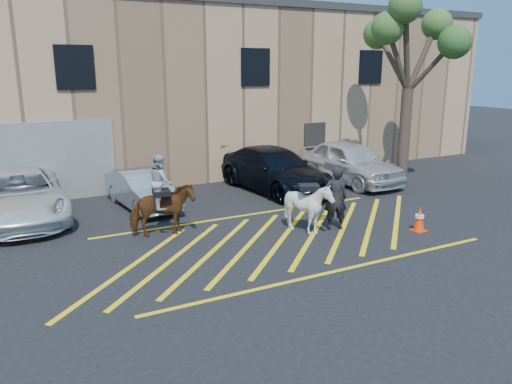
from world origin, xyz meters
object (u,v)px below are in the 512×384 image
car_silver_sedan (142,189)px  saddled_white (308,207)px  car_white_pickup (20,196)px  handler (335,198)px  traffic_cone (419,219)px  tree (411,38)px  mounted_bay (162,204)px  car_white_suv (349,162)px  car_blue_suv (274,170)px

car_silver_sedan → saddled_white: bearing=-60.7°
car_white_pickup → car_silver_sedan: size_ratio=1.46×
handler → traffic_cone: 2.49m
handler → saddled_white: bearing=17.9°
car_silver_sedan → tree: tree is taller
mounted_bay → tree: size_ratio=0.32×
tree → car_white_pickup: bearing=172.4°
car_white_pickup → tree: 14.86m
car_white_pickup → handler: handler is taller
car_white_suv → tree: size_ratio=0.68×
car_silver_sedan → car_white_pickup: bearing=167.8°
saddled_white → tree: 9.00m
car_blue_suv → traffic_cone: 6.34m
handler → mounted_bay: mounted_bay is taller
mounted_bay → tree: (10.49, 1.66, 4.75)m
car_white_pickup → car_silver_sedan: car_white_pickup is taller
car_white_pickup → tree: bearing=-7.2°
car_white_pickup → car_blue_suv: car_blue_suv is taller
tree → car_white_suv: bearing=143.9°
handler → car_silver_sedan: bearing=-26.1°
traffic_cone → mounted_bay: bearing=155.5°
saddled_white → traffic_cone: (2.94, -1.36, -0.40)m
mounted_bay → saddled_white: mounted_bay is taller
mounted_bay → tree: tree is taller
mounted_bay → car_blue_suv: bearing=30.2°
handler → car_white_suv: bearing=-109.5°
car_white_pickup → car_blue_suv: 8.84m
saddled_white → traffic_cone: saddled_white is taller
car_blue_suv → saddled_white: (-1.67, -4.84, -0.04)m
car_white_pickup → car_white_suv: size_ratio=1.11×
traffic_cone → car_blue_suv: bearing=101.5°
car_white_suv → traffic_cone: bearing=-111.9°
car_silver_sedan → car_blue_suv: size_ratio=0.68×
car_white_pickup → car_blue_suv: (8.83, -0.37, 0.03)m
handler → saddled_white: handler is taller
car_blue_suv → tree: size_ratio=0.76×
car_silver_sedan → traffic_cone: car_silver_sedan is taller
car_blue_suv → traffic_cone: (1.26, -6.20, -0.44)m
tree → mounted_bay: bearing=-171.0°
traffic_cone → tree: tree is taller
traffic_cone → car_white_pickup: bearing=146.9°
car_silver_sedan → tree: bearing=-14.5°
car_silver_sedan → handler: 6.55m
car_blue_suv → saddled_white: bearing=-114.3°
mounted_bay → traffic_cone: mounted_bay is taller
car_silver_sedan → handler: handler is taller
car_silver_sedan → car_white_suv: size_ratio=0.76×
car_white_suv → traffic_cone: size_ratio=6.82×
mounted_bay → traffic_cone: bearing=-24.5°
car_white_suv → handler: bearing=-134.2°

